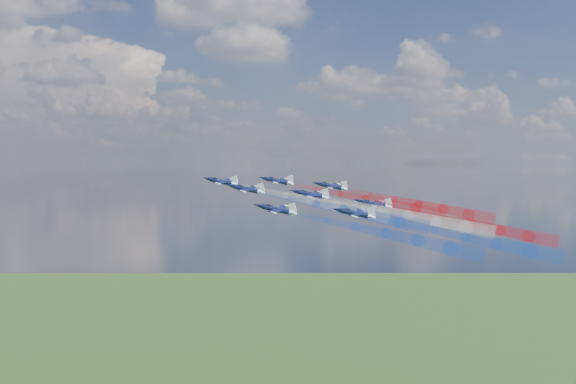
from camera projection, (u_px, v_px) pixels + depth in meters
name	position (u px, v px, depth m)	size (l,w,h in m)	color
jet_lead	(222.00, 182.00, 178.53)	(9.22, 11.52, 3.07)	black
trail_lead	(310.00, 200.00, 170.02)	(3.84, 43.03, 3.84)	silver
jet_inner_left	(247.00, 189.00, 166.80)	(9.22, 11.52, 3.07)	black
trail_inner_left	(343.00, 210.00, 158.29)	(3.84, 43.03, 3.84)	blue
jet_inner_right	(278.00, 181.00, 186.50)	(9.22, 11.52, 3.07)	black
trail_inner_right	(365.00, 199.00, 177.99)	(3.84, 43.03, 3.84)	red
jet_outer_left	(277.00, 209.00, 150.17)	(9.22, 11.52, 3.07)	black
trail_outer_left	(386.00, 234.00, 141.65)	(3.84, 43.03, 3.84)	blue
jet_center_third	(311.00, 195.00, 170.59)	(9.22, 11.52, 3.07)	black
trail_center_third	(409.00, 215.00, 162.07)	(3.84, 43.03, 3.84)	silver
jet_outer_right	(331.00, 186.00, 191.89)	(9.22, 11.52, 3.07)	black
trail_outer_right	(418.00, 204.00, 183.38)	(3.84, 43.03, 3.84)	red
jet_rear_left	(355.00, 213.00, 155.78)	(9.22, 11.52, 3.07)	black
trail_rear_left	(465.00, 237.00, 147.27)	(3.84, 43.03, 3.84)	blue
jet_rear_right	(374.00, 204.00, 175.94)	(9.22, 11.52, 3.07)	black
trail_rear_right	(472.00, 224.00, 167.43)	(3.84, 43.03, 3.84)	red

